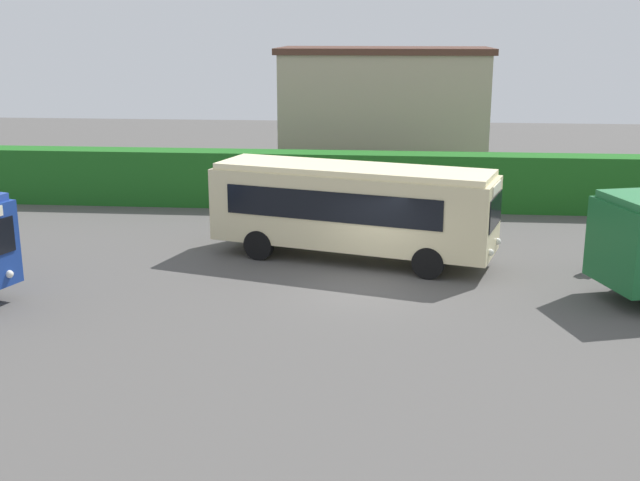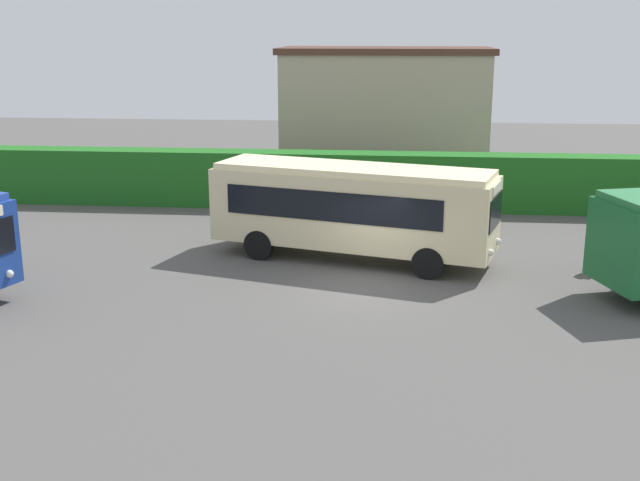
{
  "view_description": "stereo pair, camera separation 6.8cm",
  "coord_description": "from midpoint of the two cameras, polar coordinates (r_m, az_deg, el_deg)",
  "views": [
    {
      "loc": [
        0.8,
        -22.44,
        7.45
      ],
      "look_at": [
        -1.34,
        0.63,
        1.25
      ],
      "focal_mm": 44.77,
      "sensor_mm": 36.0,
      "label": 1
    },
    {
      "loc": [
        0.87,
        -22.44,
        7.45
      ],
      "look_at": [
        -1.34,
        0.63,
        1.25
      ],
      "focal_mm": 44.77,
      "sensor_mm": 36.0,
      "label": 2
    }
  ],
  "objects": [
    {
      "name": "person_center",
      "position": [
        26.7,
        19.82,
        -0.06
      ],
      "size": [
        0.54,
        0.44,
        1.78
      ],
      "rotation": [
        0.0,
        0.0,
        1.13
      ],
      "color": "#4C6B47",
      "rests_on": "ground_plane"
    },
    {
      "name": "person_left",
      "position": [
        29.3,
        3.03,
        2.16
      ],
      "size": [
        0.34,
        0.45,
        1.81
      ],
      "rotation": [
        0.0,
        0.0,
        3.35
      ],
      "color": "#334C8C",
      "rests_on": "ground_plane"
    },
    {
      "name": "depot_building",
      "position": [
        39.79,
        4.67,
        8.91
      ],
      "size": [
        10.17,
        5.44,
        6.53
      ],
      "color": "tan",
      "rests_on": "ground_plane"
    },
    {
      "name": "hedge_row",
      "position": [
        33.9,
        3.97,
        4.28
      ],
      "size": [
        55.37,
        1.43,
        2.36
      ],
      "primitive_type": "cube",
      "color": "#1F631E",
      "rests_on": "ground_plane"
    },
    {
      "name": "bus_cream",
      "position": [
        26.08,
        2.42,
        2.46
      ],
      "size": [
        9.56,
        4.94,
        3.13
      ],
      "rotation": [
        0.0,
        0.0,
        -0.28
      ],
      "color": "beige",
      "rests_on": "ground_plane"
    },
    {
      "name": "ground_plane",
      "position": [
        23.66,
        3.17,
        -3.41
      ],
      "size": [
        86.73,
        86.73,
        0.0
      ],
      "primitive_type": "plane",
      "color": "#514F4C"
    }
  ]
}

